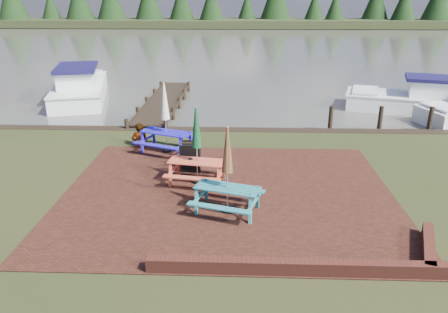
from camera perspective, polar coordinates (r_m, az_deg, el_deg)
ground at (r=11.13m, az=0.35°, el=-7.10°), size 120.00×120.00×0.00m
paving at (r=12.02m, az=0.51°, el=-4.85°), size 9.00×7.50×0.02m
brick_wall at (r=9.16m, az=13.76°, el=-13.34°), size 6.21×1.79×0.30m
water at (r=47.14m, az=1.88°, el=14.26°), size 120.00×60.00×0.02m
far_treeline at (r=75.88m, az=2.10°, el=19.13°), size 120.00×10.00×8.10m
picnic_table_teal at (r=10.75m, az=0.44°, el=-3.53°), size 1.95×1.83×2.22m
picnic_table_red at (r=12.43m, az=-3.54°, el=-0.11°), size 1.84×1.69×2.26m
picnic_table_blue at (r=15.02m, az=-7.60°, el=3.64°), size 2.18×2.07×2.41m
chalkboard at (r=13.30m, az=-4.40°, el=-0.09°), size 0.60×0.58×0.95m
jetty at (r=22.06m, az=-7.86°, el=7.13°), size 1.76×9.08×1.00m
boat_jetty at (r=24.67m, az=-18.28°, el=8.45°), size 4.16×7.58×2.09m
boat_near at (r=23.08m, az=24.68°, el=6.66°), size 7.26×4.22×1.86m
person at (r=15.77m, az=-11.06°, el=4.27°), size 0.65×0.45×1.69m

